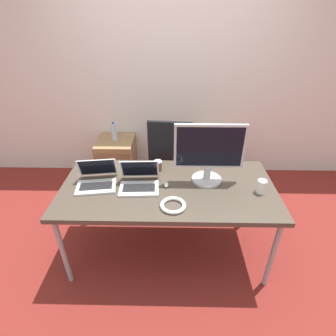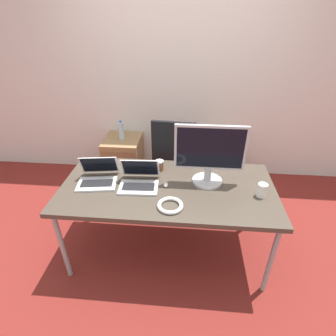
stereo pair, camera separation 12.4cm
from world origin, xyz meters
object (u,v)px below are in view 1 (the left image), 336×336
object	(u,v)px
monitor	(209,153)
cable_coil	(173,205)
mouse	(166,185)
cabinet_right	(211,161)
coffee_cup_white	(261,186)
water_bottle	(114,132)
office_chair	(171,171)
cabinet_left	(117,160)
laptop_right	(139,182)
laptop_left	(97,180)
coffee_cup_brown	(158,166)

from	to	relation	value
monitor	cable_coil	distance (m)	0.52
mouse	cabinet_right	bearing A→B (deg)	65.73
monitor	coffee_cup_white	xyz separation A→B (m)	(0.42, -0.16, -0.21)
water_bottle	monitor	bearing A→B (deg)	-47.72
monitor	coffee_cup_white	size ratio (longest dim) A/B	5.06
office_chair	coffee_cup_white	xyz separation A→B (m)	(0.72, -0.84, 0.39)
cabinet_right	coffee_cup_white	distance (m)	1.40
cabinet_left	mouse	world-z (taller)	mouse
office_chair	monitor	size ratio (longest dim) A/B	1.91
cabinet_left	cable_coil	size ratio (longest dim) A/B	2.96
cabinet_left	laptop_right	size ratio (longest dim) A/B	1.77
laptop_left	mouse	xyz separation A→B (m)	(0.58, -0.02, -0.03)
monitor	coffee_cup_white	bearing A→B (deg)	-21.50
monitor	mouse	bearing A→B (deg)	-163.92
office_chair	coffee_cup_brown	world-z (taller)	office_chair
cabinet_right	water_bottle	size ratio (longest dim) A/B	2.41
laptop_left	laptop_right	xyz separation A→B (m)	(0.36, -0.02, 0.00)
cabinet_left	cabinet_right	distance (m)	1.24
cabinet_left	cable_coil	xyz separation A→B (m)	(0.74, -1.49, 0.46)
monitor	cable_coil	bearing A→B (deg)	-128.51
monitor	coffee_cup_white	distance (m)	0.49
office_chair	laptop_right	bearing A→B (deg)	-108.60
cabinet_left	water_bottle	xyz separation A→B (m)	(0.00, 0.00, 0.40)
mouse	water_bottle	bearing A→B (deg)	119.06
mouse	coffee_cup_white	size ratio (longest dim) A/B	0.53
cable_coil	mouse	bearing A→B (deg)	102.40
cabinet_right	cable_coil	bearing A→B (deg)	-108.42
coffee_cup_white	laptop_right	bearing A→B (deg)	176.29
coffee_cup_white	cable_coil	bearing A→B (deg)	-164.37
laptop_left	monitor	bearing A→B (deg)	4.94
laptop_left	mouse	distance (m)	0.58
coffee_cup_white	cabinet_right	bearing A→B (deg)	99.11
water_bottle	laptop_right	size ratio (longest dim) A/B	0.73
laptop_left	coffee_cup_brown	xyz separation A→B (m)	(0.50, 0.24, 0.00)
laptop_right	mouse	bearing A→B (deg)	0.23
laptop_right	cabinet_left	bearing A→B (deg)	110.55
cabinet_right	laptop_right	xyz separation A→B (m)	(-0.78, -1.23, 0.49)
laptop_left	monitor	size ratio (longest dim) A/B	0.61
cabinet_right	water_bottle	distance (m)	1.30
cabinet_right	monitor	world-z (taller)	monitor
cabinet_left	coffee_cup_brown	xyz separation A→B (m)	(0.60, -0.97, 0.50)
laptop_right	coffee_cup_brown	bearing A→B (deg)	61.24
laptop_left	monitor	distance (m)	0.96
cabinet_right	water_bottle	xyz separation A→B (m)	(-1.24, 0.00, 0.40)
office_chair	mouse	distance (m)	0.85
water_bottle	mouse	bearing A→B (deg)	-60.94
monitor	mouse	world-z (taller)	monitor
laptop_right	coffee_cup_brown	world-z (taller)	laptop_right
water_bottle	monitor	xyz separation A→B (m)	(1.03, -1.13, 0.31)
office_chair	cabinet_left	distance (m)	0.86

